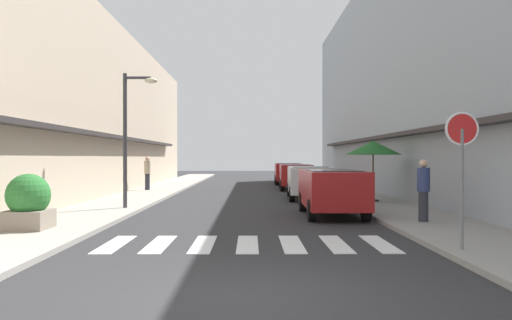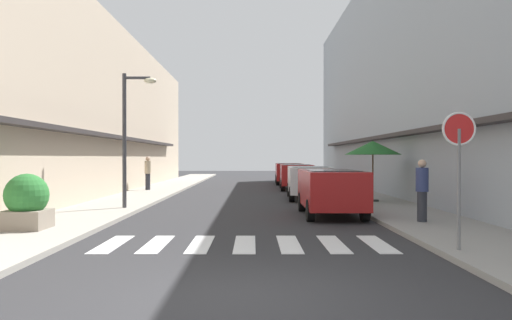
{
  "view_description": "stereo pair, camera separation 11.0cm",
  "coord_description": "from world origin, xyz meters",
  "px_view_note": "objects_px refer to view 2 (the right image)",
  "views": [
    {
      "loc": [
        0.06,
        -6.48,
        1.87
      ],
      "look_at": [
        0.31,
        16.36,
        1.75
      ],
      "focal_mm": 34.67,
      "sensor_mm": 36.0,
      "label": 1
    },
    {
      "loc": [
        0.17,
        -6.48,
        1.87
      ],
      "look_at": [
        0.31,
        16.36,
        1.75
      ],
      "focal_mm": 34.67,
      "sensor_mm": 36.0,
      "label": 2
    }
  ],
  "objects_px": {
    "parked_car_mid": "(309,179)",
    "parked_car_distant": "(289,171)",
    "parked_car_near": "(331,187)",
    "pedestrian_walking_far": "(148,172)",
    "planter_corner": "(27,202)",
    "parked_car_far": "(296,174)",
    "round_street_sign": "(459,144)",
    "cafe_umbrella": "(373,148)",
    "pedestrian_walking_near": "(422,189)",
    "street_lamp": "(130,124)"
  },
  "relations": [
    {
      "from": "parked_car_mid",
      "to": "parked_car_distant",
      "type": "xyz_separation_m",
      "value": [
        0.0,
        12.18,
        0.0
      ]
    },
    {
      "from": "parked_car_near",
      "to": "pedestrian_walking_far",
      "type": "xyz_separation_m",
      "value": [
        -8.13,
        10.86,
        0.15
      ]
    },
    {
      "from": "planter_corner",
      "to": "parked_car_far",
      "type": "bearing_deg",
      "value": 63.75
    },
    {
      "from": "round_street_sign",
      "to": "cafe_umbrella",
      "type": "relative_size",
      "value": 1.09
    },
    {
      "from": "parked_car_far",
      "to": "round_street_sign",
      "type": "relative_size",
      "value": 1.55
    },
    {
      "from": "parked_car_near",
      "to": "pedestrian_walking_near",
      "type": "distance_m",
      "value": 3.12
    },
    {
      "from": "parked_car_far",
      "to": "planter_corner",
      "type": "xyz_separation_m",
      "value": [
        -8.01,
        -16.25,
        -0.14
      ]
    },
    {
      "from": "pedestrian_walking_near",
      "to": "pedestrian_walking_far",
      "type": "distance_m",
      "value": 16.68
    },
    {
      "from": "street_lamp",
      "to": "cafe_umbrella",
      "type": "height_order",
      "value": "street_lamp"
    },
    {
      "from": "parked_car_mid",
      "to": "pedestrian_walking_near",
      "type": "xyz_separation_m",
      "value": [
        2.13,
        -8.56,
        0.09
      ]
    },
    {
      "from": "parked_car_distant",
      "to": "round_street_sign",
      "type": "distance_m",
      "value": 24.89
    },
    {
      "from": "cafe_umbrella",
      "to": "pedestrian_walking_far",
      "type": "distance_m",
      "value": 12.56
    },
    {
      "from": "parked_car_mid",
      "to": "round_street_sign",
      "type": "height_order",
      "value": "round_street_sign"
    },
    {
      "from": "street_lamp",
      "to": "parked_car_distant",
      "type": "bearing_deg",
      "value": 68.31
    },
    {
      "from": "parked_car_near",
      "to": "planter_corner",
      "type": "bearing_deg",
      "value": -155.85
    },
    {
      "from": "parked_car_mid",
      "to": "cafe_umbrella",
      "type": "distance_m",
      "value": 3.51
    },
    {
      "from": "round_street_sign",
      "to": "planter_corner",
      "type": "height_order",
      "value": "round_street_sign"
    },
    {
      "from": "planter_corner",
      "to": "pedestrian_walking_far",
      "type": "height_order",
      "value": "pedestrian_walking_far"
    },
    {
      "from": "parked_car_far",
      "to": "planter_corner",
      "type": "relative_size",
      "value": 3.0
    },
    {
      "from": "pedestrian_walking_far",
      "to": "cafe_umbrella",
      "type": "bearing_deg",
      "value": 10.91
    },
    {
      "from": "round_street_sign",
      "to": "street_lamp",
      "type": "distance_m",
      "value": 11.38
    },
    {
      "from": "parked_car_near",
      "to": "round_street_sign",
      "type": "distance_m",
      "value": 6.64
    },
    {
      "from": "pedestrian_walking_far",
      "to": "parked_car_distant",
      "type": "bearing_deg",
      "value": 87.35
    },
    {
      "from": "parked_car_near",
      "to": "pedestrian_walking_far",
      "type": "bearing_deg",
      "value": 126.82
    },
    {
      "from": "parked_car_far",
      "to": "cafe_umbrella",
      "type": "xyz_separation_m",
      "value": [
        2.31,
        -8.69,
        1.32
      ]
    },
    {
      "from": "parked_car_far",
      "to": "street_lamp",
      "type": "height_order",
      "value": "street_lamp"
    },
    {
      "from": "planter_corner",
      "to": "parked_car_mid",
      "type": "bearing_deg",
      "value": 50.92
    },
    {
      "from": "parked_car_near",
      "to": "street_lamp",
      "type": "height_order",
      "value": "street_lamp"
    },
    {
      "from": "cafe_umbrella",
      "to": "pedestrian_walking_near",
      "type": "distance_m",
      "value": 6.38
    },
    {
      "from": "round_street_sign",
      "to": "street_lamp",
      "type": "relative_size",
      "value": 0.56
    },
    {
      "from": "parked_car_mid",
      "to": "parked_car_near",
      "type": "bearing_deg",
      "value": -90.0
    },
    {
      "from": "parked_car_mid",
      "to": "pedestrian_walking_far",
      "type": "xyz_separation_m",
      "value": [
        -8.13,
        4.59,
        0.15
      ]
    },
    {
      "from": "parked_car_near",
      "to": "round_street_sign",
      "type": "bearing_deg",
      "value": -77.43
    },
    {
      "from": "parked_car_distant",
      "to": "pedestrian_walking_far",
      "type": "relative_size",
      "value": 2.5
    },
    {
      "from": "parked_car_far",
      "to": "pedestrian_walking_far",
      "type": "relative_size",
      "value": 2.26
    },
    {
      "from": "parked_car_far",
      "to": "parked_car_distant",
      "type": "relative_size",
      "value": 0.91
    },
    {
      "from": "parked_car_near",
      "to": "parked_car_distant",
      "type": "relative_size",
      "value": 0.93
    },
    {
      "from": "parked_car_far",
      "to": "pedestrian_walking_far",
      "type": "height_order",
      "value": "pedestrian_walking_far"
    },
    {
      "from": "planter_corner",
      "to": "parked_car_near",
      "type": "bearing_deg",
      "value": 24.15
    },
    {
      "from": "street_lamp",
      "to": "pedestrian_walking_near",
      "type": "height_order",
      "value": "street_lamp"
    },
    {
      "from": "pedestrian_walking_far",
      "to": "street_lamp",
      "type": "bearing_deg",
      "value": -37.21
    },
    {
      "from": "parked_car_near",
      "to": "parked_car_mid",
      "type": "distance_m",
      "value": 6.27
    },
    {
      "from": "parked_car_far",
      "to": "street_lamp",
      "type": "distance_m",
      "value": 13.2
    },
    {
      "from": "cafe_umbrella",
      "to": "pedestrian_walking_near",
      "type": "relative_size",
      "value": 1.43
    },
    {
      "from": "parked_car_mid",
      "to": "planter_corner",
      "type": "distance_m",
      "value": 12.71
    },
    {
      "from": "planter_corner",
      "to": "cafe_umbrella",
      "type": "bearing_deg",
      "value": 36.25
    },
    {
      "from": "parked_car_near",
      "to": "pedestrian_walking_near",
      "type": "bearing_deg",
      "value": -47.02
    },
    {
      "from": "round_street_sign",
      "to": "planter_corner",
      "type": "bearing_deg",
      "value": 163.59
    },
    {
      "from": "cafe_umbrella",
      "to": "pedestrian_walking_far",
      "type": "bearing_deg",
      "value": 146.58
    },
    {
      "from": "parked_car_mid",
      "to": "pedestrian_walking_far",
      "type": "distance_m",
      "value": 9.34
    }
  ]
}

